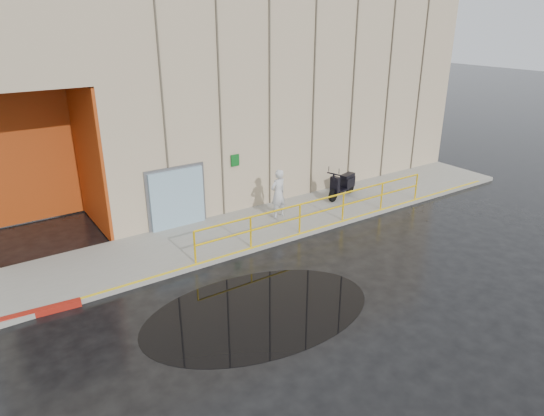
% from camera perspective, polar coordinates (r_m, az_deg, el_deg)
% --- Properties ---
extents(ground, '(120.00, 120.00, 0.00)m').
position_cam_1_polar(ground, '(12.34, -0.27, -12.22)').
color(ground, black).
rests_on(ground, ground).
extents(sidewalk, '(20.00, 3.00, 0.15)m').
position_cam_1_polar(sidewalk, '(17.59, 2.41, -1.04)').
color(sidewalk, gray).
rests_on(sidewalk, ground).
extents(building, '(20.00, 10.17, 8.00)m').
position_cam_1_polar(building, '(22.43, -5.23, 14.83)').
color(building, tan).
rests_on(building, ground).
extents(guardrail, '(9.56, 0.06, 1.03)m').
position_cam_1_polar(guardrail, '(16.53, 5.91, -0.43)').
color(guardrail, yellow).
rests_on(guardrail, sidewalk).
extents(person, '(0.70, 0.51, 1.76)m').
position_cam_1_polar(person, '(17.10, 0.73, 1.72)').
color(person, '#B5B6BA').
rests_on(person, sidewalk).
extents(scooter, '(1.84, 1.06, 1.39)m').
position_cam_1_polar(scooter, '(19.23, 8.33, 3.54)').
color(scooter, black).
rests_on(scooter, sidewalk).
extents(red_curb, '(2.41, 0.39, 0.18)m').
position_cam_1_polar(red_curb, '(13.48, -26.64, -11.17)').
color(red_curb, maroon).
rests_on(red_curb, ground).
extents(puddle, '(6.34, 4.34, 0.01)m').
position_cam_1_polar(puddle, '(12.38, -1.59, -12.09)').
color(puddle, black).
rests_on(puddle, ground).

